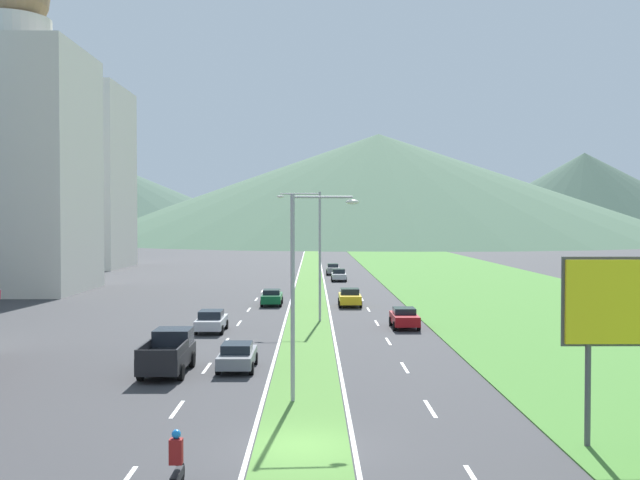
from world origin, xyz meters
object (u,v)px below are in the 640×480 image
at_px(street_lamp_near, 300,282).
at_px(motorcycle_rider, 177,467).
at_px(car_6, 211,321).
at_px(pickup_truck_0, 169,353).
at_px(car_5, 350,297).
at_px(car_1, 272,297).
at_px(car_3, 333,269).
at_px(car_2, 237,356).
at_px(street_lamp_mid, 315,247).
at_px(car_4, 404,318).
at_px(car_0, 339,275).

height_order(street_lamp_near, motorcycle_rider, street_lamp_near).
relative_size(car_6, pickup_truck_0, 0.82).
bearing_deg(car_5, car_1, -96.49).
bearing_deg(car_6, car_3, -10.28).
relative_size(street_lamp_near, motorcycle_rider, 4.36).
xyz_separation_m(street_lamp_near, car_6, (-6.42, 19.71, -4.29)).
xyz_separation_m(car_1, car_3, (6.48, 37.88, 0.03)).
bearing_deg(car_3, motorcycle_rider, -4.50).
bearing_deg(car_2, pickup_truck_0, 100.56).
bearing_deg(car_2, motorcycle_rider, -179.79).
relative_size(street_lamp_mid, car_6, 2.20).
height_order(street_lamp_mid, car_2, street_lamp_mid).
bearing_deg(street_lamp_near, car_3, 87.41).
xyz_separation_m(car_3, car_5, (0.47, -38.67, 0.01)).
bearing_deg(car_3, car_5, 0.69).
bearing_deg(car_4, street_lamp_mid, -117.13).
xyz_separation_m(street_lamp_mid, motorcycle_rider, (-3.95, -34.98, -4.87)).
distance_m(street_lamp_mid, car_2, 18.89).
bearing_deg(car_3, pickup_truck_0, -8.48).
height_order(street_lamp_near, car_4, street_lamp_near).
bearing_deg(car_4, car_3, -175.97).
relative_size(car_2, pickup_truck_0, 0.78).
xyz_separation_m(car_0, car_2, (-7.11, -55.53, -0.05)).
relative_size(car_0, car_5, 1.01).
height_order(street_lamp_mid, car_4, street_lamp_mid).
bearing_deg(car_5, pickup_truck_0, -20.18).
height_order(street_lamp_near, car_1, street_lamp_near).
height_order(street_lamp_near, car_2, street_lamp_near).
distance_m(car_2, car_5, 28.81).
bearing_deg(car_0, car_3, -177.67).
bearing_deg(car_5, street_lamp_near, -6.22).
bearing_deg(car_0, street_lamp_near, -3.46).
distance_m(car_0, car_1, 27.71).
bearing_deg(motorcycle_rider, car_3, -4.50).
bearing_deg(street_lamp_mid, car_0, 85.32).
distance_m(car_2, car_4, 17.85).
xyz_separation_m(car_3, car_4, (3.67, -52.02, -0.04)).
bearing_deg(street_lamp_near, car_1, 95.09).
bearing_deg(car_3, car_1, -9.71).
xyz_separation_m(car_2, car_5, (7.12, 27.91, 0.08)).
xyz_separation_m(street_lamp_near, car_4, (6.99, 21.38, -4.30)).
bearing_deg(car_1, car_0, -14.49).
distance_m(car_2, motorcycle_rider, 17.18).
relative_size(street_lamp_mid, pickup_truck_0, 1.80).
relative_size(car_0, motorcycle_rider, 2.09).
relative_size(car_3, car_4, 1.11).
bearing_deg(car_2, car_1, -0.35).
distance_m(car_1, car_6, 16.14).
relative_size(car_1, car_4, 1.07).
bearing_deg(street_lamp_mid, car_3, 86.90).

